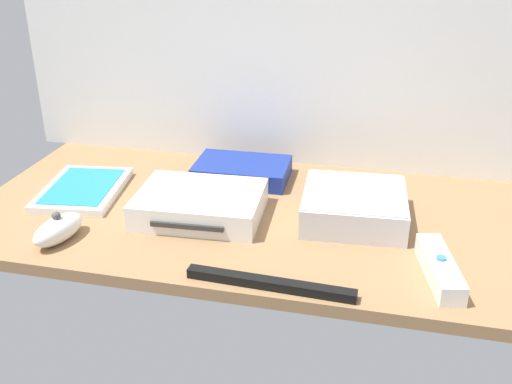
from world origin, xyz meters
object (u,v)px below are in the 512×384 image
Objects in this scene: network_router at (242,171)px; remote_wand at (440,268)px; sensor_bar at (270,284)px; mini_computer at (354,206)px; game_case at (83,189)px; game_console at (200,204)px; remote_nunchuk at (58,229)px.

network_router is 45.26cm from remote_wand.
remote_wand is 24.29cm from sensor_bar.
mini_computer is 0.87× the size of game_case.
mini_computer is 25.86cm from network_router.
game_console is 17.17cm from network_router.
mini_computer is at bearing 119.60° from remote_wand.
game_console is at bearing -16.53° from game_case.
game_case is at bearing 155.33° from remote_wand.
remote_nunchuk reaches higher than remote_wand.
sensor_bar is at bearing -52.09° from game_console.
game_console is at bearing -170.18° from mini_computer.
game_case is 0.86× the size of sensor_bar.
game_console is 2.03× the size of remote_nunchuk.
game_console is 1.43× the size of remote_wand.
game_case is 64.76cm from remote_wand.
game_console reaches higher than sensor_bar.
mini_computer is 1.18× the size of remote_wand.
game_console is at bearing 133.39° from sensor_bar.
remote_nunchuk is (-44.86, -17.80, -0.60)cm from mini_computer.
mini_computer is 1.68× the size of remote_nunchuk.
remote_nunchuk reaches higher than game_case.
game_console reaches higher than remote_wand.
network_router is (-22.66, 12.42, -0.94)cm from mini_computer.
remote_nunchuk is (4.98, -17.02, 1.28)cm from game_case.
remote_wand reaches higher than game_case.
sensor_bar is (40.27, -22.33, -0.06)cm from game_case.
mini_computer is 0.98× the size of network_router.
sensor_bar is (35.29, -5.31, -1.34)cm from remote_nunchuk.
mini_computer is 20.12cm from remote_wand.
remote_wand is 0.63× the size of sensor_bar.
remote_nunchuk is at bearing -158.36° from mini_computer.
remote_wand is at bearing -20.57° from game_case.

